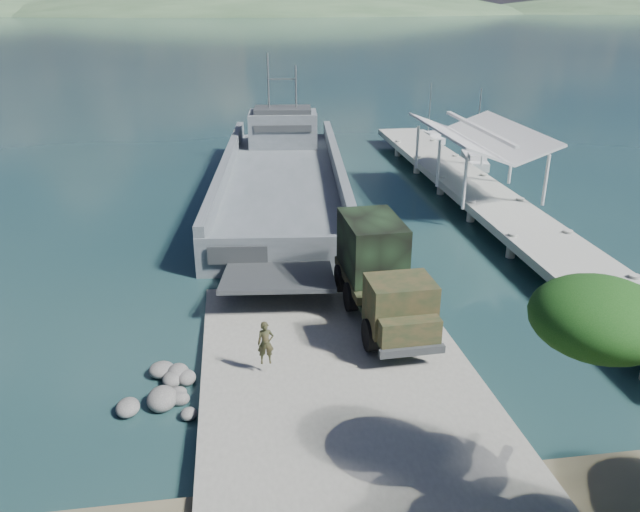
# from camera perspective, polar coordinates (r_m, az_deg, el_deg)

# --- Properties ---
(ground) EXTENTS (1400.00, 1400.00, 0.00)m
(ground) POSITION_cam_1_polar(r_m,az_deg,el_deg) (24.00, 1.48, -10.78)
(ground) COLOR #1B3D40
(ground) RESTS_ON ground
(boat_ramp) EXTENTS (10.00, 18.00, 0.50)m
(boat_ramp) POSITION_cam_1_polar(r_m,az_deg,el_deg) (23.04, 1.91, -11.61)
(boat_ramp) COLOR gray
(boat_ramp) RESTS_ON ground
(shoreline_rocks) EXTENTS (3.20, 5.60, 0.90)m
(shoreline_rocks) POSITION_cam_1_polar(r_m,az_deg,el_deg) (24.31, -13.57, -11.00)
(shoreline_rocks) COLOR #51514F
(shoreline_rocks) RESTS_ON ground
(distant_headlands) EXTENTS (1000.00, 240.00, 48.00)m
(distant_headlands) POSITION_cam_1_polar(r_m,az_deg,el_deg) (582.35, -3.22, 21.23)
(distant_headlands) COLOR #304B2E
(distant_headlands) RESTS_ON ground
(pier) EXTENTS (6.40, 44.00, 6.10)m
(pier) POSITION_cam_1_polar(r_m,az_deg,el_deg) (43.46, 14.44, 6.38)
(pier) COLOR #999990
(pier) RESTS_ON ground
(landing_craft) EXTENTS (11.19, 33.64, 9.83)m
(landing_craft) POSITION_cam_1_polar(r_m,az_deg,el_deg) (44.66, -3.47, 6.42)
(landing_craft) COLOR #4F595E
(landing_craft) RESTS_ON ground
(military_truck) EXTENTS (2.97, 8.33, 3.81)m
(military_truck) POSITION_cam_1_polar(r_m,az_deg,el_deg) (26.53, 5.53, -1.54)
(military_truck) COLOR black
(military_truck) RESTS_ON boat_ramp
(soldier) EXTENTS (0.61, 0.41, 1.64)m
(soldier) POSITION_cam_1_polar(r_m,az_deg,el_deg) (22.88, -4.96, -8.76)
(soldier) COLOR black
(soldier) RESTS_ON boat_ramp
(sailboat_near) EXTENTS (2.65, 5.57, 6.53)m
(sailboat_near) POSITION_cam_1_polar(r_m,az_deg,el_deg) (55.19, 13.98, 8.45)
(sailboat_near) COLOR silver
(sailboat_near) RESTS_ON ground
(sailboat_far) EXTENTS (2.16, 4.88, 5.75)m
(sailboat_far) POSITION_cam_1_polar(r_m,az_deg,el_deg) (64.07, 9.89, 10.63)
(sailboat_far) COLOR silver
(sailboat_far) RESTS_ON ground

